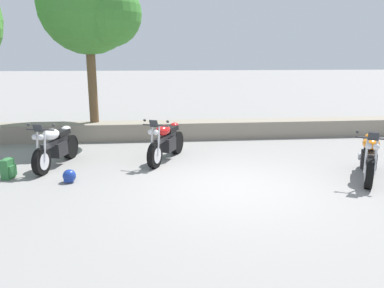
{
  "coord_description": "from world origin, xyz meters",
  "views": [
    {
      "loc": [
        -1.52,
        -7.21,
        2.66
      ],
      "look_at": [
        -0.68,
        1.2,
        0.65
      ],
      "focal_mm": 35.1,
      "sensor_mm": 36.0,
      "label": 1
    }
  ],
  "objects_px": {
    "motorcycle_red_centre": "(166,142)",
    "rider_helmet": "(69,176)",
    "motorcycle_white_near_left": "(56,147)",
    "rider_backpack": "(8,168)",
    "leafy_tree_mid_left": "(92,7)",
    "motorcycle_orange_far_right": "(369,157)"
  },
  "relations": [
    {
      "from": "motorcycle_red_centre",
      "to": "rider_backpack",
      "type": "relative_size",
      "value": 4.13
    },
    {
      "from": "rider_backpack",
      "to": "leafy_tree_mid_left",
      "type": "distance_m",
      "value": 5.63
    },
    {
      "from": "motorcycle_red_centre",
      "to": "motorcycle_white_near_left",
      "type": "bearing_deg",
      "value": -174.68
    },
    {
      "from": "rider_helmet",
      "to": "leafy_tree_mid_left",
      "type": "distance_m",
      "value": 5.8
    },
    {
      "from": "motorcycle_red_centre",
      "to": "leafy_tree_mid_left",
      "type": "distance_m",
      "value": 4.96
    },
    {
      "from": "motorcycle_red_centre",
      "to": "rider_backpack",
      "type": "distance_m",
      "value": 3.69
    },
    {
      "from": "leafy_tree_mid_left",
      "to": "motorcycle_white_near_left",
      "type": "bearing_deg",
      "value": -101.71
    },
    {
      "from": "motorcycle_white_near_left",
      "to": "leafy_tree_mid_left",
      "type": "height_order",
      "value": "leafy_tree_mid_left"
    },
    {
      "from": "motorcycle_white_near_left",
      "to": "leafy_tree_mid_left",
      "type": "bearing_deg",
      "value": 78.29
    },
    {
      "from": "motorcycle_white_near_left",
      "to": "rider_helmet",
      "type": "bearing_deg",
      "value": -65.93
    },
    {
      "from": "rider_backpack",
      "to": "leafy_tree_mid_left",
      "type": "height_order",
      "value": "leafy_tree_mid_left"
    },
    {
      "from": "motorcycle_white_near_left",
      "to": "motorcycle_red_centre",
      "type": "relative_size",
      "value": 1.05
    },
    {
      "from": "rider_backpack",
      "to": "rider_helmet",
      "type": "xyz_separation_m",
      "value": [
        1.39,
        -0.39,
        -0.11
      ]
    },
    {
      "from": "motorcycle_white_near_left",
      "to": "rider_helmet",
      "type": "relative_size",
      "value": 7.29
    },
    {
      "from": "rider_backpack",
      "to": "motorcycle_red_centre",
      "type": "bearing_deg",
      "value": 17.83
    },
    {
      "from": "rider_helmet",
      "to": "motorcycle_white_near_left",
      "type": "bearing_deg",
      "value": 114.07
    },
    {
      "from": "motorcycle_red_centre",
      "to": "rider_helmet",
      "type": "bearing_deg",
      "value": -144.27
    },
    {
      "from": "rider_helmet",
      "to": "motorcycle_red_centre",
      "type": "bearing_deg",
      "value": 35.73
    },
    {
      "from": "motorcycle_red_centre",
      "to": "motorcycle_orange_far_right",
      "type": "bearing_deg",
      "value": -23.3
    },
    {
      "from": "rider_backpack",
      "to": "motorcycle_white_near_left",
      "type": "bearing_deg",
      "value": 46.84
    },
    {
      "from": "motorcycle_orange_far_right",
      "to": "rider_helmet",
      "type": "distance_m",
      "value": 6.52
    },
    {
      "from": "motorcycle_red_centre",
      "to": "rider_backpack",
      "type": "height_order",
      "value": "motorcycle_red_centre"
    }
  ]
}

